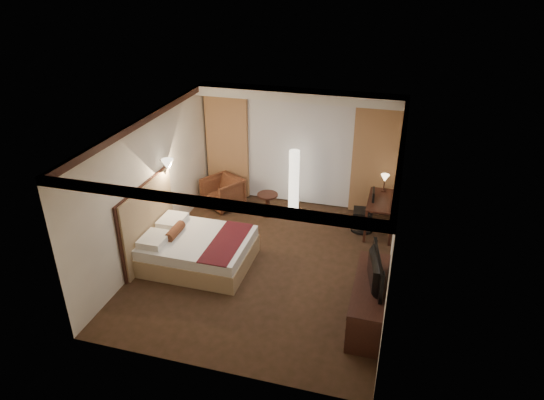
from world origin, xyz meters
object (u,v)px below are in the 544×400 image
(side_table, at_px, (268,204))
(office_chair, at_px, (363,210))
(dresser, at_px, (369,300))
(armchair, at_px, (223,191))
(bed, at_px, (198,251))
(floor_lamp, at_px, (294,181))
(desk, at_px, (380,216))
(television, at_px, (371,266))

(side_table, height_order, office_chair, office_chair)
(dresser, bearing_deg, office_chair, 98.27)
(side_table, xyz_separation_m, dresser, (2.52, -2.92, 0.09))
(dresser, bearing_deg, armchair, 140.32)
(bed, bearing_deg, side_table, 72.44)
(bed, xyz_separation_m, floor_lamp, (1.22, 2.54, 0.46))
(side_table, relative_size, dresser, 0.29)
(side_table, relative_size, floor_lamp, 0.34)
(bed, relative_size, desk, 1.70)
(floor_lamp, distance_m, desk, 2.03)
(armchair, xyz_separation_m, television, (3.59, -3.00, 0.60))
(television, bearing_deg, armchair, 38.69)
(office_chair, xyz_separation_m, television, (0.38, -2.79, 0.51))
(armchair, bearing_deg, television, -9.23)
(armchair, xyz_separation_m, desk, (3.57, -0.16, -0.02))
(armchair, bearing_deg, desk, 28.08)
(armchair, distance_m, office_chair, 3.22)
(floor_lamp, bearing_deg, side_table, -148.43)
(desk, relative_size, office_chair, 1.18)
(armchair, bearing_deg, dresser, -9.00)
(dresser, bearing_deg, desk, 91.01)
(floor_lamp, relative_size, television, 1.42)
(desk, xyz_separation_m, dresser, (0.05, -2.84, -0.03))
(television, bearing_deg, floor_lamp, 19.94)
(desk, height_order, dresser, desk)
(dresser, bearing_deg, television, 180.00)
(side_table, xyz_separation_m, office_chair, (2.11, -0.13, 0.23))
(side_table, distance_m, floor_lamp, 0.78)
(side_table, height_order, floor_lamp, floor_lamp)
(office_chair, bearing_deg, dresser, -86.66)
(floor_lamp, bearing_deg, desk, -11.58)
(bed, height_order, dresser, dresser)
(armchair, xyz_separation_m, dresser, (3.62, -3.00, -0.05))
(floor_lamp, bearing_deg, television, -58.67)
(side_table, relative_size, television, 0.49)
(bed, height_order, floor_lamp, floor_lamp)
(side_table, xyz_separation_m, floor_lamp, (0.52, 0.32, 0.49))
(armchair, distance_m, television, 4.71)
(desk, height_order, television, television)
(dresser, height_order, television, television)
(bed, relative_size, side_table, 3.81)
(office_chair, bearing_deg, bed, -148.31)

